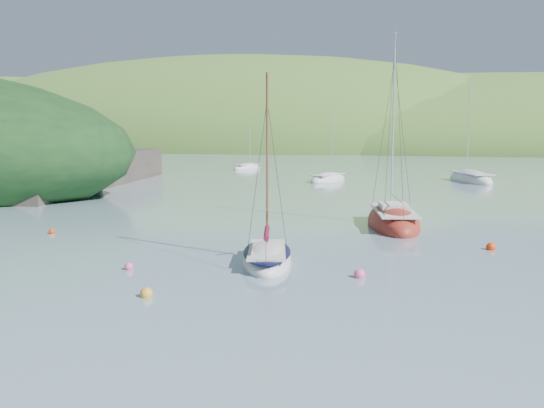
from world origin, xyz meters
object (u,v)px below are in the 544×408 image
(distant_sloop_a, at_px, (328,180))
(distant_sloop_b, at_px, (471,180))
(sloop_red, at_px, (393,222))
(daysailer_white, at_px, (267,258))
(distant_sloop_c, at_px, (247,168))

(distant_sloop_a, height_order, distant_sloop_b, distant_sloop_b)
(distant_sloop_b, bearing_deg, sloop_red, -122.25)
(sloop_red, height_order, distant_sloop_a, sloop_red)
(daysailer_white, bearing_deg, distant_sloop_c, 93.72)
(daysailer_white, xyz_separation_m, distant_sloop_b, (10.48, 47.59, -0.01))
(daysailer_white, bearing_deg, sloop_red, 53.42)
(sloop_red, relative_size, distant_sloop_c, 1.61)
(distant_sloop_a, xyz_separation_m, distant_sloop_c, (-15.98, 17.37, -0.02))
(daysailer_white, bearing_deg, distant_sloop_b, 61.73)
(daysailer_white, distance_m, sloop_red, 13.31)
(distant_sloop_a, relative_size, distant_sloop_c, 1.20)
(distant_sloop_b, bearing_deg, daysailer_white, -125.35)
(sloop_red, xyz_separation_m, distant_sloop_a, (-10.36, 30.99, -0.07))
(distant_sloop_c, bearing_deg, distant_sloop_a, -27.94)
(sloop_red, bearing_deg, distant_sloop_c, 105.68)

